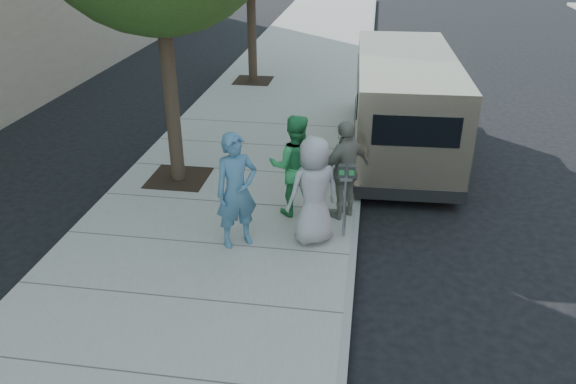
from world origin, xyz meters
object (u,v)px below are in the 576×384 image
object	(u,v)px
parking_meter	(346,186)
person_green_shirt	(294,166)
person_striped_polo	(345,170)
van	(403,103)
person_gray_shirt	(314,191)
person_officer	(236,191)

from	to	relation	value
parking_meter	person_green_shirt	world-z (taller)	person_green_shirt
person_striped_polo	person_green_shirt	bearing A→B (deg)	-45.23
person_striped_polo	van	bearing A→B (deg)	-153.13
person_gray_shirt	person_striped_polo	world-z (taller)	person_gray_shirt
person_green_shirt	person_gray_shirt	size ratio (longest dim) A/B	1.02
person_officer	person_green_shirt	size ratio (longest dim) A/B	1.04
van	person_gray_shirt	world-z (taller)	van
parking_meter	person_officer	distance (m)	1.79
van	person_officer	xyz separation A→B (m)	(-2.77, -4.77, -0.09)
van	person_officer	world-z (taller)	van
person_gray_shirt	parking_meter	bearing A→B (deg)	167.98
person_officer	person_green_shirt	world-z (taller)	person_officer
van	person_striped_polo	bearing A→B (deg)	-109.19
parking_meter	person_green_shirt	bearing A→B (deg)	139.14
person_gray_shirt	van	bearing A→B (deg)	-142.15
person_officer	person_striped_polo	xyz separation A→B (m)	(1.68, 1.21, -0.07)
person_green_shirt	person_gray_shirt	world-z (taller)	person_green_shirt
van	person_striped_polo	distance (m)	3.73
person_green_shirt	person_striped_polo	xyz separation A→B (m)	(0.91, 0.01, -0.03)
parking_meter	person_gray_shirt	xyz separation A→B (m)	(-0.51, -0.20, -0.03)
person_gray_shirt	person_officer	bearing A→B (deg)	-19.71
person_green_shirt	person_gray_shirt	bearing A→B (deg)	107.16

